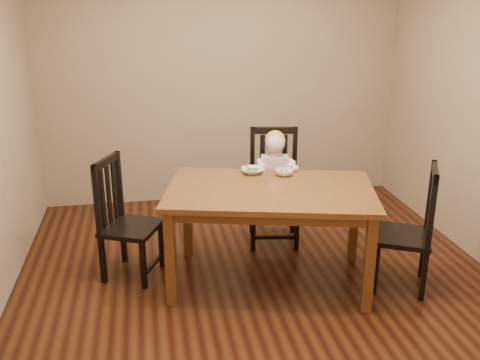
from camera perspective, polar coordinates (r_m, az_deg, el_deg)
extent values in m
cube|color=#43200E|center=(4.56, 1.98, -10.54)|extent=(4.00, 4.00, 0.01)
cube|color=#957C5E|center=(6.00, -1.93, 10.44)|extent=(4.00, 0.01, 2.70)
cube|color=#957C5E|center=(2.25, 13.14, -5.31)|extent=(4.00, 0.01, 2.70)
cube|color=#512412|center=(4.23, 3.26, -1.17)|extent=(1.82, 1.34, 0.04)
cube|color=#512412|center=(4.25, 3.25, -1.99)|extent=(1.66, 1.18, 0.09)
cube|color=#512412|center=(4.09, -7.42, -8.31)|extent=(0.09, 0.09, 0.77)
cube|color=#512412|center=(4.08, 13.62, -8.76)|extent=(0.09, 0.09, 0.77)
cube|color=#512412|center=(4.82, -5.59, -3.80)|extent=(0.09, 0.09, 0.77)
cube|color=#512412|center=(4.82, 12.06, -4.18)|extent=(0.09, 0.09, 0.77)
cube|color=black|center=(5.05, 3.66, -1.79)|extent=(0.54, 0.52, 0.04)
cube|color=black|center=(5.33, 5.63, -3.44)|extent=(0.05, 0.05, 0.44)
cube|color=black|center=(5.31, 1.28, -3.48)|extent=(0.05, 0.05, 0.44)
cube|color=black|center=(4.99, 6.08, -5.14)|extent=(0.05, 0.05, 0.44)
cube|color=black|center=(4.96, 1.42, -5.18)|extent=(0.05, 0.05, 0.44)
cube|color=black|center=(5.14, 5.83, 2.36)|extent=(0.05, 0.05, 0.61)
cube|color=black|center=(5.11, 1.32, 2.36)|extent=(0.05, 0.05, 0.61)
cube|color=black|center=(5.05, 3.65, 5.31)|extent=(0.45, 0.11, 0.06)
cube|color=black|center=(5.14, 4.76, 2.02)|extent=(0.05, 0.03, 0.52)
cube|color=black|center=(5.13, 3.58, 2.02)|extent=(0.05, 0.03, 0.52)
cube|color=black|center=(5.13, 2.39, 2.02)|extent=(0.05, 0.03, 0.52)
cube|color=black|center=(4.54, -11.52, -5.02)|extent=(0.57, 0.58, 0.04)
cube|color=black|center=(4.86, -12.31, -6.32)|extent=(0.05, 0.05, 0.41)
cube|color=black|center=(4.56, -14.44, -8.27)|extent=(0.05, 0.05, 0.41)
cube|color=black|center=(4.72, -8.35, -6.87)|extent=(0.05, 0.05, 0.41)
cube|color=black|center=(4.41, -10.26, -8.95)|extent=(0.05, 0.05, 0.41)
cube|color=black|center=(4.66, -12.77, -0.40)|extent=(0.05, 0.05, 0.57)
cube|color=black|center=(4.35, -15.02, -2.03)|extent=(0.05, 0.05, 0.57)
cube|color=black|center=(4.42, -14.12, 1.93)|extent=(0.21, 0.40, 0.06)
cube|color=black|center=(4.60, -13.25, -1.12)|extent=(0.04, 0.05, 0.49)
cube|color=black|center=(4.51, -13.83, -1.54)|extent=(0.04, 0.05, 0.49)
cube|color=black|center=(4.43, -14.42, -1.99)|extent=(0.04, 0.05, 0.49)
cube|color=black|center=(4.49, 16.97, -5.77)|extent=(0.58, 0.59, 0.04)
cube|color=black|center=(4.42, 19.01, -9.68)|extent=(0.05, 0.05, 0.41)
cube|color=black|center=(4.76, 18.93, -7.51)|extent=(0.05, 0.05, 0.41)
cube|color=black|center=(4.41, 14.26, -9.24)|extent=(0.05, 0.05, 0.41)
cube|color=black|center=(4.75, 14.54, -7.10)|extent=(0.05, 0.05, 0.41)
cube|color=black|center=(4.20, 19.80, -3.26)|extent=(0.05, 0.05, 0.57)
cube|color=black|center=(4.56, 19.65, -1.48)|extent=(0.05, 0.05, 0.57)
cube|color=black|center=(4.29, 20.10, 0.86)|extent=(0.22, 0.39, 0.06)
cube|color=black|center=(4.29, 19.71, -3.19)|extent=(0.04, 0.05, 0.49)
cube|color=black|center=(4.39, 19.67, -2.70)|extent=(0.04, 0.05, 0.49)
cube|color=black|center=(4.48, 19.64, -2.24)|extent=(0.04, 0.05, 0.49)
imported|color=silver|center=(4.57, 1.35, 1.00)|extent=(0.20, 0.20, 0.05)
imported|color=silver|center=(4.53, 4.74, 0.81)|extent=(0.18, 0.18, 0.05)
cube|color=silver|center=(4.54, 0.84, 1.26)|extent=(0.08, 0.12, 0.05)
cube|color=silver|center=(4.55, 0.84, 1.06)|extent=(0.04, 0.05, 0.01)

